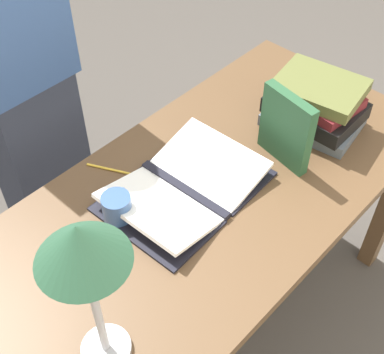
{
  "coord_description": "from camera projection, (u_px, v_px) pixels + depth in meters",
  "views": [
    {
      "loc": [
        0.72,
        0.65,
        1.85
      ],
      "look_at": [
        -0.0,
        -0.02,
        0.82
      ],
      "focal_mm": 50.0,
      "sensor_mm": 36.0,
      "label": 1
    }
  ],
  "objects": [
    {
      "name": "ground_plane",
      "position": [
        195.0,
        330.0,
        2.01
      ],
      "size": [
        12.0,
        12.0,
        0.0
      ],
      "primitive_type": "plane",
      "color": "#47423D"
    },
    {
      "name": "reading_desk",
      "position": [
        196.0,
        222.0,
        1.54
      ],
      "size": [
        1.56,
        0.71,
        0.74
      ],
      "color": "brown",
      "rests_on": "ground_plane"
    },
    {
      "name": "open_book",
      "position": [
        185.0,
        187.0,
        1.48
      ],
      "size": [
        0.46,
        0.33,
        0.06
      ],
      "rotation": [
        0.0,
        0.0,
        0.04
      ],
      "color": "black",
      "rests_on": "reading_desk"
    },
    {
      "name": "book_stack_tall",
      "position": [
        316.0,
        105.0,
        1.64
      ],
      "size": [
        0.24,
        0.31,
        0.16
      ],
      "color": "slate",
      "rests_on": "reading_desk"
    },
    {
      "name": "book_standing_upright",
      "position": [
        286.0,
        129.0,
        1.51
      ],
      "size": [
        0.06,
        0.18,
        0.23
      ],
      "rotation": [
        0.0,
        0.0,
        -0.17
      ],
      "color": "#234C2D",
      "rests_on": "reading_desk"
    },
    {
      "name": "reading_lamp",
      "position": [
        83.0,
        255.0,
        0.91
      ],
      "size": [
        0.17,
        0.17,
        0.44
      ],
      "color": "#ADADB2",
      "rests_on": "reading_desk"
    },
    {
      "name": "coffee_mug",
      "position": [
        117.0,
        208.0,
        1.4
      ],
      "size": [
        0.1,
        0.08,
        0.08
      ],
      "rotation": [
        0.0,
        0.0,
        3.68
      ],
      "color": "#335184",
      "rests_on": "reading_desk"
    },
    {
      "name": "pencil",
      "position": [
        110.0,
        169.0,
        1.55
      ],
      "size": [
        0.07,
        0.13,
        0.01
      ],
      "rotation": [
        0.0,
        0.0,
        0.46
      ],
      "color": "gold",
      "rests_on": "reading_desk"
    },
    {
      "name": "person_reader",
      "position": [
        18.0,
        75.0,
        1.74
      ],
      "size": [
        0.36,
        0.22,
        1.66
      ],
      "rotation": [
        0.0,
        0.0,
        3.14
      ],
      "color": "#2D3342",
      "rests_on": "ground_plane"
    }
  ]
}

